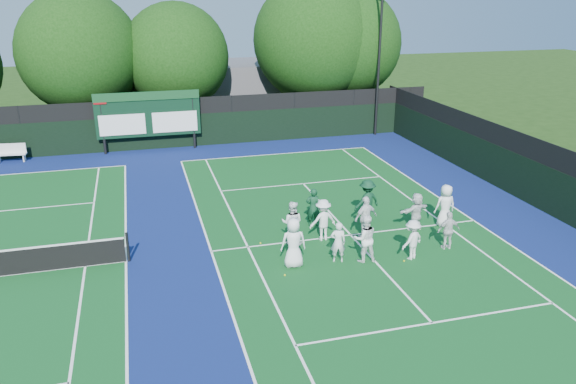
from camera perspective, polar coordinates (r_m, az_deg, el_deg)
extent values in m
plane|color=#1C390F|center=(21.37, 7.36, -5.44)|extent=(120.00, 120.00, 0.00)
cube|color=navy|center=(20.89, -9.21, -6.15)|extent=(34.00, 32.00, 0.01)
cube|color=#104E1D|center=(22.20, 6.38, -4.36)|extent=(10.97, 23.77, 0.00)
cube|color=white|center=(32.85, -1.23, 3.87)|extent=(10.97, 0.08, 0.00)
cube|color=white|center=(20.93, -7.81, -5.98)|extent=(0.08, 23.77, 0.00)
cube|color=white|center=(24.65, 18.34, -2.76)|extent=(0.08, 23.77, 0.00)
cube|color=white|center=(21.12, -4.11, -5.59)|extent=(0.08, 23.77, 0.00)
cube|color=white|center=(23.94, 15.59, -3.14)|extent=(0.08, 23.77, 0.00)
cube|color=white|center=(17.15, 14.41, -12.76)|extent=(8.23, 0.08, 0.00)
cube|color=white|center=(27.81, 1.56, 0.86)|extent=(8.23, 0.08, 0.00)
cube|color=white|center=(22.20, 6.38, -4.35)|extent=(0.08, 12.80, 0.00)
cube|color=white|center=(32.54, -25.88, 1.67)|extent=(10.97, 0.08, 0.00)
cube|color=white|center=(20.83, -16.14, -6.77)|extent=(0.08, 23.77, 0.00)
cube|color=white|center=(20.92, -19.90, -7.08)|extent=(0.08, 23.77, 0.00)
cube|color=black|center=(34.73, -12.23, 5.99)|extent=(34.00, 0.08, 2.00)
cube|color=black|center=(34.41, -12.41, 8.41)|extent=(34.00, 0.05, 1.00)
cube|color=black|center=(26.38, 24.97, 0.13)|extent=(0.08, 32.00, 2.00)
cube|color=black|center=(25.96, 25.45, 3.24)|extent=(0.05, 32.00, 1.00)
cylinder|color=black|center=(34.18, -18.33, 6.50)|extent=(0.16, 0.16, 3.50)
cylinder|color=black|center=(34.29, -9.59, 7.28)|extent=(0.16, 0.16, 3.50)
cube|color=black|center=(34.04, -14.02, 7.65)|extent=(6.00, 0.15, 2.60)
cube|color=#12411E|center=(33.74, -14.17, 9.44)|extent=(6.00, 0.05, 0.50)
cube|color=white|center=(34.05, -16.47, 6.56)|extent=(2.60, 0.04, 1.20)
cube|color=white|center=(34.11, -11.41, 7.01)|extent=(2.60, 0.04, 1.20)
cube|color=maroon|center=(33.80, -18.60, 8.85)|extent=(0.70, 0.04, 0.50)
cube|color=#57575C|center=(42.71, -7.64, 10.19)|extent=(18.00, 6.00, 4.00)
cylinder|color=black|center=(36.96, 9.25, 13.31)|extent=(0.16, 0.16, 10.00)
cylinder|color=black|center=(20.59, -15.96, -5.41)|extent=(0.10, 0.10, 1.10)
cube|color=silver|center=(34.82, -26.32, 3.46)|extent=(1.66, 0.60, 0.06)
cube|color=silver|center=(34.90, -26.35, 4.01)|extent=(1.62, 0.24, 0.54)
cube|color=silver|center=(34.76, -25.21, 3.20)|extent=(0.11, 0.38, 0.43)
cylinder|color=black|center=(38.14, -19.67, 7.01)|extent=(0.44, 0.44, 2.65)
sphere|color=black|center=(37.52, -20.41, 13.14)|extent=(7.46, 7.46, 7.46)
sphere|color=black|center=(37.86, -19.32, 12.17)|extent=(5.22, 5.22, 5.22)
cylinder|color=black|center=(38.15, -10.94, 7.72)|extent=(0.44, 0.44, 2.53)
sphere|color=black|center=(37.55, -11.32, 13.39)|extent=(6.76, 6.76, 6.76)
sphere|color=black|center=(37.98, -10.37, 12.49)|extent=(4.73, 4.73, 4.73)
cylinder|color=black|center=(39.91, 2.60, 8.75)|extent=(0.44, 0.44, 2.75)
sphere|color=black|center=(39.29, 2.71, 15.17)|extent=(8.29, 8.29, 8.29)
sphere|color=black|center=(39.84, 3.40, 14.03)|extent=(5.80, 5.80, 5.80)
cylinder|color=black|center=(40.67, 5.76, 8.92)|extent=(0.44, 0.44, 2.80)
sphere|color=black|center=(40.09, 5.97, 14.81)|extent=(7.46, 7.46, 7.46)
sphere|color=black|center=(40.66, 6.59, 13.80)|extent=(5.22, 5.22, 5.22)
sphere|color=yellow|center=(19.07, -0.32, -8.44)|extent=(0.07, 0.07, 0.07)
sphere|color=yellow|center=(21.35, -2.81, -5.21)|extent=(0.07, 0.07, 0.07)
sphere|color=yellow|center=(24.47, 2.95, -1.84)|extent=(0.07, 0.07, 0.07)
sphere|color=yellow|center=(20.41, 11.71, -6.87)|extent=(0.07, 0.07, 0.07)
imported|color=white|center=(19.31, 0.57, -5.18)|extent=(0.93, 0.65, 1.80)
imported|color=white|center=(19.78, 5.11, -5.10)|extent=(0.62, 0.48, 1.51)
imported|color=white|center=(19.88, 7.80, -4.70)|extent=(0.89, 0.71, 1.74)
imported|color=white|center=(20.40, 12.51, -4.75)|extent=(1.10, 0.90, 1.48)
imported|color=silver|center=(21.49, 15.99, -3.78)|extent=(0.88, 0.40, 1.47)
imported|color=white|center=(21.05, 0.42, -3.15)|extent=(1.02, 0.93, 1.69)
imported|color=white|center=(21.41, 3.57, -2.85)|extent=(1.12, 0.73, 1.64)
imported|color=white|center=(21.67, 7.90, -2.60)|extent=(1.09, 0.69, 1.72)
imported|color=silver|center=(22.84, 12.89, -1.95)|extent=(1.52, 0.88, 1.56)
imported|color=white|center=(23.49, 15.68, -1.33)|extent=(0.87, 0.57, 1.75)
imported|color=#103C23|center=(22.65, 2.57, -1.57)|extent=(0.66, 0.51, 1.61)
imported|color=#0E3620|center=(23.22, 8.02, -0.92)|extent=(1.31, 0.96, 1.82)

